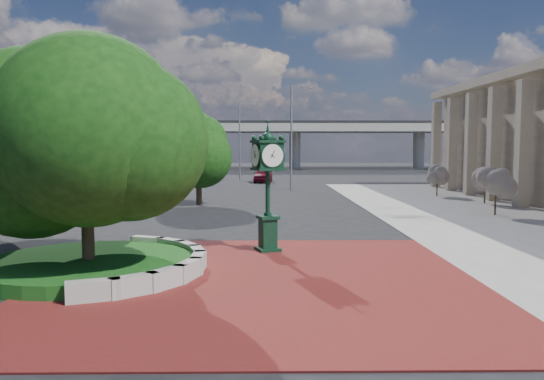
{
  "coord_description": "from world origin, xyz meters",
  "views": [
    {
      "loc": [
        0.17,
        -15.36,
        3.71
      ],
      "look_at": [
        0.4,
        1.5,
        2.3
      ],
      "focal_mm": 35.0,
      "sensor_mm": 36.0,
      "label": 1
    }
  ],
  "objects": [
    {
      "name": "shrub_mid",
      "position": [
        14.23,
        18.15,
        1.59
      ],
      "size": [
        1.2,
        1.2,
        2.2
      ],
      "color": "#38281C",
      "rests_on": "ground"
    },
    {
      "name": "tree_planter",
      "position": [
        -5.0,
        0.0,
        3.72
      ],
      "size": [
        5.2,
        5.2,
        6.33
      ],
      "color": "#38281C",
      "rests_on": "ground"
    },
    {
      "name": "parked_car",
      "position": [
        -0.01,
        38.76,
        0.76
      ],
      "size": [
        2.07,
        4.56,
        1.52
      ],
      "primitive_type": "imported",
      "rotation": [
        0.0,
        0.0,
        -0.06
      ],
      "color": "#5A0C1E",
      "rests_on": "ground"
    },
    {
      "name": "post_clock",
      "position": [
        0.27,
        3.0,
        2.49
      ],
      "size": [
        1.16,
        1.16,
        4.52
      ],
      "color": "black",
      "rests_on": "ground"
    },
    {
      "name": "shrub_far",
      "position": [
        12.82,
        23.26,
        1.59
      ],
      "size": [
        1.2,
        1.2,
        2.2
      ],
      "color": "#38281C",
      "rests_on": "ground"
    },
    {
      "name": "planter_wall",
      "position": [
        -2.71,
        -0.0,
        0.27
      ],
      "size": [
        2.96,
        6.77,
        0.54
      ],
      "color": "#9E9B93",
      "rests_on": "ground"
    },
    {
      "name": "shrub_near",
      "position": [
        12.45,
        12.52,
        1.59
      ],
      "size": [
        1.2,
        1.2,
        2.2
      ],
      "color": "#38281C",
      "rests_on": "ground"
    },
    {
      "name": "overpass",
      "position": [
        -0.22,
        70.0,
        6.54
      ],
      "size": [
        90.0,
        12.0,
        7.5
      ],
      "color": "#9E9B93",
      "rests_on": "ground"
    },
    {
      "name": "street_lamp_far",
      "position": [
        -2.38,
        42.35,
        4.9
      ],
      "size": [
        1.86,
        0.51,
        8.36
      ],
      "color": "slate",
      "rests_on": "ground"
    },
    {
      "name": "grass_bed",
      "position": [
        -5.0,
        0.0,
        0.2
      ],
      "size": [
        6.1,
        6.1,
        0.4
      ],
      "primitive_type": "cylinder",
      "color": "#144413",
      "rests_on": "ground"
    },
    {
      "name": "ground",
      "position": [
        0.0,
        0.0,
        0.0
      ],
      "size": [
        200.0,
        200.0,
        0.0
      ],
      "primitive_type": "plane",
      "color": "black",
      "rests_on": "ground"
    },
    {
      "name": "tree_street",
      "position": [
        -4.0,
        18.0,
        3.24
      ],
      "size": [
        4.4,
        4.4,
        5.45
      ],
      "color": "#38281C",
      "rests_on": "ground"
    },
    {
      "name": "street_lamp_near",
      "position": [
        2.57,
        28.78,
        5.07
      ],
      "size": [
        1.94,
        0.27,
        8.65
      ],
      "color": "slate",
      "rests_on": "ground"
    },
    {
      "name": "plaza",
      "position": [
        0.0,
        -1.0,
        0.02
      ],
      "size": [
        12.0,
        12.0,
        0.04
      ],
      "primitive_type": "cube",
      "color": "maroon",
      "rests_on": "ground"
    }
  ]
}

